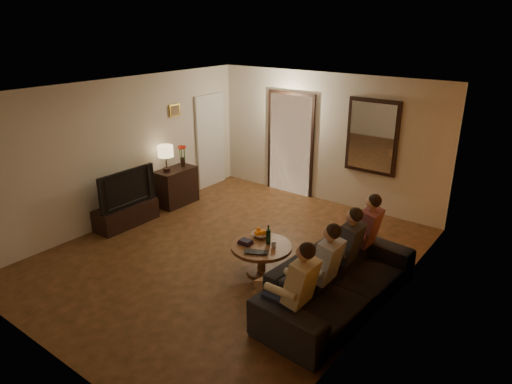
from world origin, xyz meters
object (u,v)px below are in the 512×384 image
Objects in this scene: tv at (123,187)px; person_c at (344,254)px; sofa at (339,282)px; bowl at (261,235)px; wine_bottle at (268,234)px; laptop at (255,254)px; dog at (271,287)px; coffee_table at (261,259)px; tv_stand at (126,215)px; table_lamp at (166,159)px; person_d at (363,238)px; dresser at (176,187)px; person_a at (296,295)px; person_b at (322,273)px.

person_c reaches higher than tv.
bowl is at bearing 83.06° from sofa.
wine_bottle reaches higher than laptop.
sofa is 2.08× the size of person_c.
sofa is 0.89m from dog.
coffee_table is (-1.21, -0.22, -0.38)m from person_c.
tv is at bearing -177.79° from coffee_table.
tv_stand is 1.00× the size of tv.
bowl reaches higher than coffee_table.
laptop is (3.08, -0.16, -0.27)m from tv.
coffee_table is at bearing 80.48° from laptop.
coffee_table is at bearing 2.21° from tv_stand.
coffee_table is (2.98, -0.93, -0.79)m from table_lamp.
tv_stand is 4.31m from person_d.
dog is 2.16× the size of bowl.
coffee_table is at bearing -169.83° from person_c.
person_c is 1.34× the size of coffee_table.
person_a is (4.19, -2.14, 0.23)m from dresser.
person_d is (-0.10, 0.90, 0.23)m from sofa.
dresser is 0.71× the size of tv.
sofa is 1.52m from bowl.
coffee_table is (-1.21, 0.98, -0.38)m from person_a.
wine_bottle is (-1.16, 1.08, 0.01)m from person_a.
dresser is at bearing 90.00° from table_lamp.
wine_bottle is (-0.55, 0.72, 0.32)m from dog.
person_a is 4.63× the size of bowl.
dog reaches higher than bowl.
dresser is 3.22m from wine_bottle.
tv is 0.98× the size of person_a.
tv is 4.31m from sofa.
tv_stand is 3.57× the size of laptop.
tv is at bearing -176.14° from dog.
person_d is at bearing 90.00° from person_c.
person_b is 3.65× the size of laptop.
person_b is 2.14× the size of dog.
laptop is (3.08, -1.21, -0.55)m from table_lamp.
person_d reaches higher than laptop.
person_c reaches higher than sofa.
coffee_table is (-1.31, 0.08, -0.14)m from sofa.
tv_stand is 3.62m from dog.
sofa is at bearing -13.32° from table_lamp.
coffee_table is 0.40m from wine_bottle.
person_a reaches higher than dresser.
person_d is 3.87× the size of wine_bottle.
person_a is 2.14× the size of dog.
table_lamp is 0.60× the size of coffee_table.
person_c is (-0.10, 0.30, 0.23)m from sofa.
dresser is 0.68m from table_lamp.
tv is 0.98× the size of person_b.
wine_bottle reaches higher than coffee_table.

